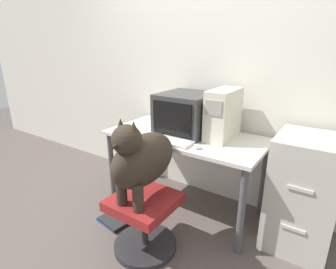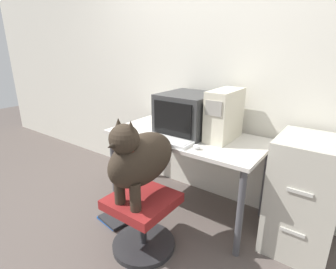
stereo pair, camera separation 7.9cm
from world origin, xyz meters
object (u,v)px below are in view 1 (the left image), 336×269
pc_tower (223,114)px  keyboard (167,140)px  crt_monitor (186,113)px  office_chair (145,220)px  filing_cabinet (302,193)px  dog (142,158)px  book_stack_floor (114,220)px

pc_tower → keyboard: size_ratio=0.93×
crt_monitor → office_chair: size_ratio=1.00×
crt_monitor → pc_tower: (0.34, 0.03, 0.03)m
crt_monitor → filing_cabinet: (1.01, 0.00, -0.47)m
office_chair → filing_cabinet: filing_cabinet is taller
office_chair → dog: (0.00, -0.01, 0.50)m
filing_cabinet → crt_monitor: bearing=-179.8°
dog → book_stack_floor: bearing=167.8°
office_chair → book_stack_floor: bearing=169.0°
pc_tower → crt_monitor: bearing=-175.4°
filing_cabinet → office_chair: bearing=-143.1°
pc_tower → filing_cabinet: (0.67, -0.02, -0.50)m
dog → book_stack_floor: size_ratio=1.99×
office_chair → dog: dog is taller
pc_tower → filing_cabinet: 0.84m
keyboard → dog: (0.07, -0.41, 0.00)m
pc_tower → dog: 0.81m
book_stack_floor → crt_monitor: bearing=60.4°
dog → filing_cabinet: (0.94, 0.72, -0.31)m
keyboard → book_stack_floor: (-0.35, -0.32, -0.73)m
keyboard → dog: bearing=-80.2°
office_chair → pc_tower: bearing=69.8°
office_chair → filing_cabinet: bearing=36.9°
keyboard → office_chair: bearing=-79.9°
office_chair → keyboard: bearing=100.1°
crt_monitor → filing_cabinet: 1.12m
crt_monitor → office_chair: 0.97m
keyboard → office_chair: 0.64m
pc_tower → office_chair: pc_tower is taller
pc_tower → keyboard: (-0.34, -0.33, -0.19)m
crt_monitor → dog: size_ratio=0.79×
crt_monitor → keyboard: 0.35m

